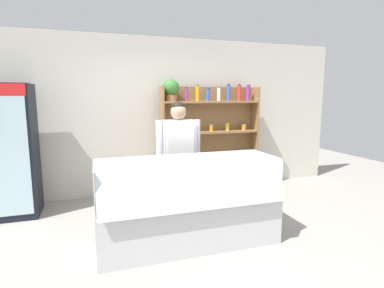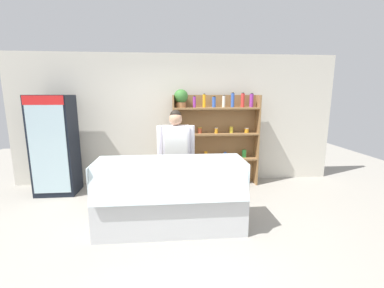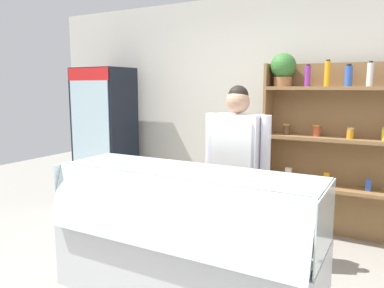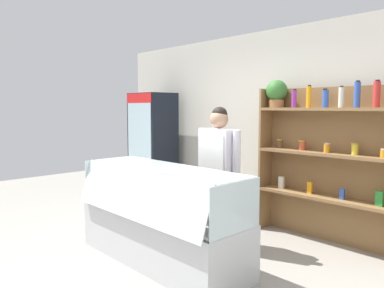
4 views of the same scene
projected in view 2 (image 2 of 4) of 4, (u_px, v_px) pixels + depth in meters
The scene contains 6 objects.
ground_plane at pixel (182, 229), 3.66m from camera, with size 12.00×12.00×0.00m, color gray.
back_wall at pixel (177, 120), 5.46m from camera, with size 6.80×0.10×2.70m, color beige.
drinks_fridge at pixel (55, 145), 4.83m from camera, with size 0.73×0.57×1.87m.
shelving_unit at pixel (212, 131), 5.28m from camera, with size 1.76×0.29×1.98m.
deli_display_case at pixel (171, 207), 3.62m from camera, with size 2.04×0.75×1.01m.
shop_clerk at pixel (176, 150), 4.26m from camera, with size 0.62×0.25×1.63m.
Camera 2 is at (-0.15, -3.36, 1.88)m, focal length 24.00 mm.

